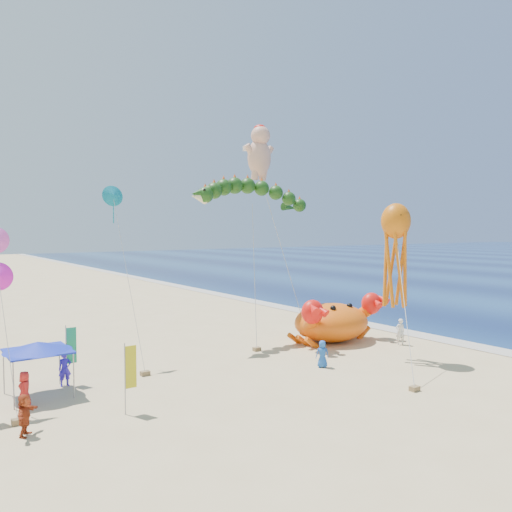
{
  "coord_description": "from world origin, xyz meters",
  "views": [
    {
      "loc": [
        -20.65,
        -24.2,
        8.19
      ],
      "look_at": [
        -2.0,
        2.0,
        6.5
      ],
      "focal_mm": 35.0,
      "sensor_mm": 36.0,
      "label": 1
    }
  ],
  "objects_px": {
    "crab_inflatable": "(332,321)",
    "canopy_blue": "(38,347)",
    "dragon_kite": "(251,198)",
    "octopus_kite": "(396,247)",
    "cherub_kite": "(260,151)"
  },
  "relations": [
    {
      "from": "crab_inflatable",
      "to": "canopy_blue",
      "type": "bearing_deg",
      "value": -178.97
    },
    {
      "from": "dragon_kite",
      "to": "canopy_blue",
      "type": "relative_size",
      "value": 3.66
    },
    {
      "from": "crab_inflatable",
      "to": "canopy_blue",
      "type": "xyz_separation_m",
      "value": [
        -20.32,
        -0.36,
        0.92
      ]
    },
    {
      "from": "crab_inflatable",
      "to": "octopus_kite",
      "type": "relative_size",
      "value": 0.8
    },
    {
      "from": "crab_inflatable",
      "to": "cherub_kite",
      "type": "bearing_deg",
      "value": 104.12
    },
    {
      "from": "canopy_blue",
      "to": "cherub_kite",
      "type": "bearing_deg",
      "value": 20.96
    },
    {
      "from": "crab_inflatable",
      "to": "dragon_kite",
      "type": "height_order",
      "value": "dragon_kite"
    },
    {
      "from": "cherub_kite",
      "to": "canopy_blue",
      "type": "relative_size",
      "value": 5.21
    },
    {
      "from": "octopus_kite",
      "to": "crab_inflatable",
      "type": "bearing_deg",
      "value": 86.39
    },
    {
      "from": "crab_inflatable",
      "to": "canopy_blue",
      "type": "height_order",
      "value": "crab_inflatable"
    },
    {
      "from": "crab_inflatable",
      "to": "dragon_kite",
      "type": "relative_size",
      "value": 0.67
    },
    {
      "from": "dragon_kite",
      "to": "cherub_kite",
      "type": "xyz_separation_m",
      "value": [
        2.65,
        2.48,
        3.99
      ]
    },
    {
      "from": "dragon_kite",
      "to": "canopy_blue",
      "type": "height_order",
      "value": "dragon_kite"
    },
    {
      "from": "dragon_kite",
      "to": "cherub_kite",
      "type": "bearing_deg",
      "value": 43.2
    },
    {
      "from": "cherub_kite",
      "to": "canopy_blue",
      "type": "distance_m",
      "value": 23.33
    }
  ]
}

